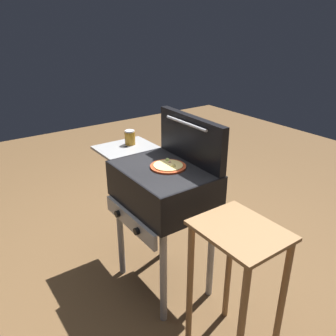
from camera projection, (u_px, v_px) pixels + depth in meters
ground_plane at (164, 282)px, 2.48m from camera, size 8.00×8.00×0.00m
grill at (162, 188)px, 2.19m from camera, size 0.96×0.53×0.90m
grill_lid_open at (191, 139)px, 2.17m from camera, size 0.63×0.09×0.30m
pizza_cheese at (168, 166)px, 2.13m from camera, size 0.22×0.22×0.04m
sauce_jar at (130, 138)px, 2.51m from camera, size 0.08×0.08×0.11m
prep_table at (237, 268)px, 1.76m from camera, size 0.44×0.36×0.81m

